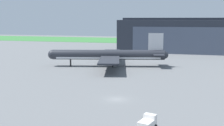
# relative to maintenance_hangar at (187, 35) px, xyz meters

# --- Properties ---
(ground_plane) EXTENTS (440.00, 440.00, 0.00)m
(ground_plane) POSITION_rel_maintenance_hangar_xyz_m (-15.23, -106.22, -8.72)
(ground_plane) COLOR slate
(grass_field_strip) EXTENTS (440.00, 56.00, 0.08)m
(grass_field_strip) POSITION_rel_maintenance_hangar_xyz_m (-15.23, 64.93, -8.68)
(grass_field_strip) COLOR #397A3B
(grass_field_strip) RESTS_ON ground_plane
(maintenance_hangar) EXTENTS (72.79, 38.51, 18.36)m
(maintenance_hangar) POSITION_rel_maintenance_hangar_xyz_m (0.00, 0.00, 0.00)
(maintenance_hangar) COLOR #232833
(maintenance_hangar) RESTS_ON ground_plane
(airliner_far_right) EXTENTS (44.38, 40.92, 12.55)m
(airliner_far_right) POSITION_rel_maintenance_hangar_xyz_m (-28.61, -63.93, -4.44)
(airliner_far_right) COLOR #282B33
(airliner_far_right) RESTS_ON ground_plane
(ops_van) EXTENTS (3.17, 3.93, 2.37)m
(ops_van) POSITION_rel_maintenance_hangar_xyz_m (-6.18, -122.37, -7.57)
(ops_van) COLOR white
(ops_van) RESTS_ON ground_plane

